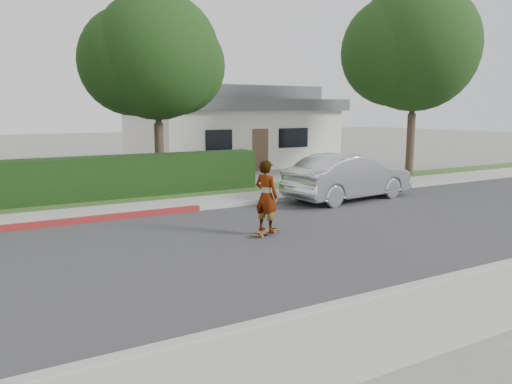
# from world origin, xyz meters

# --- Properties ---
(ground) EXTENTS (120.00, 120.00, 0.00)m
(ground) POSITION_xyz_m (0.00, 0.00, 0.00)
(ground) COLOR slate
(ground) RESTS_ON ground
(road) EXTENTS (60.00, 8.00, 0.01)m
(road) POSITION_xyz_m (0.00, 0.00, 0.01)
(road) COLOR #2D2D30
(road) RESTS_ON ground
(curb_near) EXTENTS (60.00, 0.20, 0.15)m
(curb_near) POSITION_xyz_m (0.00, -4.10, 0.07)
(curb_near) COLOR #9E9E99
(curb_near) RESTS_ON ground
(sidewalk_near) EXTENTS (60.00, 1.60, 0.12)m
(sidewalk_near) POSITION_xyz_m (0.00, -5.00, 0.06)
(sidewalk_near) COLOR gray
(sidewalk_near) RESTS_ON ground
(curb_far) EXTENTS (60.00, 0.20, 0.15)m
(curb_far) POSITION_xyz_m (0.00, 4.10, 0.07)
(curb_far) COLOR #9E9E99
(curb_far) RESTS_ON ground
(sidewalk_far) EXTENTS (60.00, 1.60, 0.12)m
(sidewalk_far) POSITION_xyz_m (0.00, 5.00, 0.06)
(sidewalk_far) COLOR gray
(sidewalk_far) RESTS_ON ground
(planting_strip) EXTENTS (60.00, 1.60, 0.10)m
(planting_strip) POSITION_xyz_m (0.00, 6.60, 0.05)
(planting_strip) COLOR #2D4C1E
(planting_strip) RESTS_ON ground
(hedge) EXTENTS (15.00, 1.00, 1.50)m
(hedge) POSITION_xyz_m (-3.00, 7.20, 0.75)
(hedge) COLOR black
(hedge) RESTS_ON ground
(tree_center) EXTENTS (5.66, 4.84, 7.44)m
(tree_center) POSITION_xyz_m (1.49, 9.19, 4.90)
(tree_center) COLOR #33261C
(tree_center) RESTS_ON ground
(tree_right) EXTENTS (6.32, 5.60, 8.56)m
(tree_right) POSITION_xyz_m (12.49, 6.69, 5.63)
(tree_right) COLOR #33261C
(tree_right) RESTS_ON ground
(house) EXTENTS (10.60, 8.60, 4.30)m
(house) POSITION_xyz_m (8.00, 16.00, 2.10)
(house) COLOR beige
(house) RESTS_ON ground
(skateboard) EXTENTS (0.99, 0.58, 0.09)m
(skateboard) POSITION_xyz_m (1.24, 0.48, 0.09)
(skateboard) COLOR #BB7433
(skateboard) RESTS_ON ground
(skateboarder) EXTENTS (0.62, 0.74, 1.74)m
(skateboarder) POSITION_xyz_m (1.24, 0.48, 0.97)
(skateboarder) COLOR white
(skateboarder) RESTS_ON skateboard
(car_silver) EXTENTS (4.93, 2.23, 1.57)m
(car_silver) POSITION_xyz_m (6.19, 3.28, 0.79)
(car_silver) COLOR #B1B2B8
(car_silver) RESTS_ON ground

